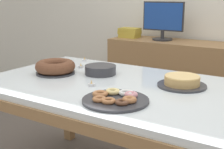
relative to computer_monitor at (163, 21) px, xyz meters
The scene contains 11 objects.
dining_table 1.44m from the computer_monitor, 78.39° to the right, with size 1.63×1.03×0.75m.
sideboard 0.66m from the computer_monitor, ahead, with size 1.59×0.44×0.82m.
computer_monitor is the anchor object (origin of this frame).
book_stack 0.40m from the computer_monitor, behind, with size 0.22×0.17×0.10m.
cake_chocolate_round 1.40m from the computer_monitor, 61.82° to the right, with size 0.28×0.28×0.07m.
cake_golden_bundt 1.41m from the computer_monitor, 97.49° to the right, with size 0.27×0.27×0.09m.
pastry_platter 1.73m from the computer_monitor, 74.29° to the right, with size 0.34×0.34×0.04m.
plate_stack 1.25m from the computer_monitor, 86.02° to the right, with size 0.21×0.21×0.06m.
tealight_centre 1.02m from the computer_monitor, 105.36° to the right, with size 0.04×0.04×0.04m.
tealight_near_cakes 1.53m from the computer_monitor, 82.30° to the right, with size 0.04×0.04×0.04m.
tealight_left_edge 1.19m from the computer_monitor, 96.89° to the right, with size 0.04×0.04×0.04m.
Camera 1 is at (0.95, -1.54, 1.26)m, focal length 50.00 mm.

